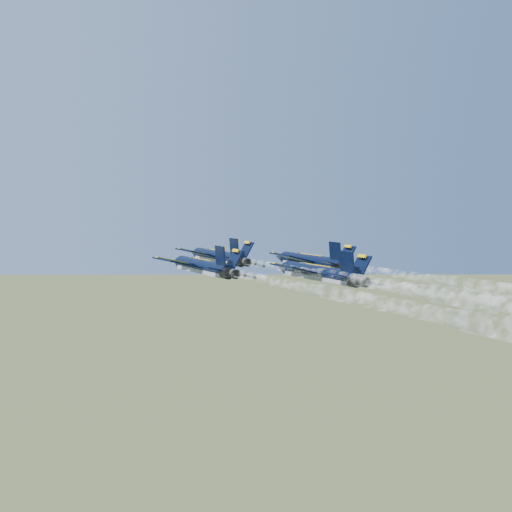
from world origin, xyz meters
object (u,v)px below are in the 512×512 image
jet_right (311,262)px  jet_slot (318,273)px  jet_lead (218,257)px  jet_left (202,267)px

jet_right → jet_slot: 14.98m
jet_lead → jet_slot: 26.63m
jet_lead → jet_right: (8.30, -13.85, 0.00)m
jet_slot → jet_left: bearing=123.6°
jet_right → jet_lead: bearing=122.3°
jet_lead → jet_right: bearing=-57.7°
jet_left → jet_lead: bearing=55.8°
jet_right → jet_slot: (-7.84, -12.77, 0.00)m
jet_lead → jet_right: same height
jet_right → jet_slot: bearing=-120.1°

